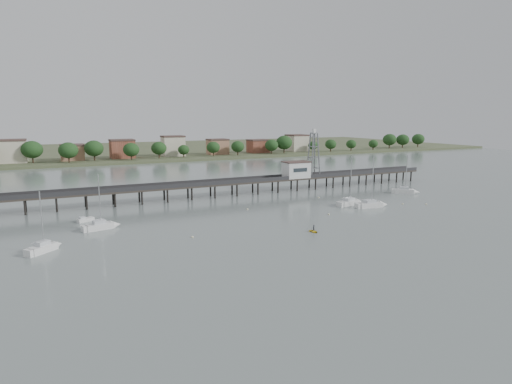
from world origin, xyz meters
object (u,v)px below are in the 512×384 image
white_tender (85,220)px  yellow_dinghy (314,232)px  pier (224,184)px  sailboat_e (408,191)px  sailboat_a (47,247)px  sailboat_c (352,202)px  lattice_tower (314,155)px  sailboat_d (375,205)px  sailboat_b (105,226)px

white_tender → yellow_dinghy: (41.57, -29.97, -0.43)m
pier → sailboat_e: (52.93, -20.38, -3.15)m
sailboat_a → sailboat_c: 74.61m
sailboat_a → white_tender: bearing=26.7°
sailboat_c → lattice_tower: bearing=68.5°
lattice_tower → white_tender: size_ratio=4.04×
lattice_tower → sailboat_d: size_ratio=1.10×
sailboat_a → yellow_dinghy: (49.36, -10.17, -0.65)m
sailboat_b → sailboat_e: (89.43, 3.40, -0.00)m
sailboat_b → white_tender: size_ratio=3.20×
pier → sailboat_c: bearing=-45.0°
pier → sailboat_e: size_ratio=11.91×
sailboat_e → yellow_dinghy: bearing=-118.0°
sailboat_a → sailboat_e: 101.54m
lattice_tower → sailboat_b: 72.80m
pier → white_tender: pier is taller
sailboat_d → white_tender: (-69.60, 16.34, -0.21)m
sailboat_c → sailboat_b: bearing=166.4°
sailboat_e → white_tender: sailboat_e is taller
white_tender → yellow_dinghy: white_tender is taller
pier → yellow_dinghy: pier is taller
pier → sailboat_b: size_ratio=12.20×
lattice_tower → sailboat_b: size_ratio=1.26×
sailboat_c → white_tender: size_ratio=3.56×
sailboat_e → white_tender: 92.79m
sailboat_d → sailboat_e: sailboat_d is taller
white_tender → sailboat_e: bearing=-24.7°
sailboat_d → sailboat_a: bearing=-169.2°
lattice_tower → sailboat_c: bearing=-100.5°
sailboat_d → white_tender: size_ratio=3.67×
pier → lattice_tower: 32.34m
lattice_tower → white_tender: 73.65m
white_tender → yellow_dinghy: 51.24m
sailboat_a → sailboat_e: bearing=-33.4°
pier → sailboat_d: size_ratio=10.66×
sailboat_d → white_tender: bearing=175.0°
sailboat_b → white_tender: sailboat_b is taller
pier → sailboat_a: 59.21m
pier → sailboat_d: (29.87, -31.71, -3.16)m
sailboat_b → sailboat_c: 63.16m
sailboat_e → yellow_dinghy: 56.87m
sailboat_a → sailboat_d: sailboat_d is taller
sailboat_a → sailboat_b: 15.85m
white_tender → yellow_dinghy: bearing=-57.4°
lattice_tower → pier: bearing=-180.0°
sailboat_a → sailboat_d: 77.47m
sailboat_c → white_tender: 67.26m
white_tender → lattice_tower: bearing=-9.4°
pier → lattice_tower: size_ratio=9.68×
lattice_tower → yellow_dinghy: size_ratio=6.83×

